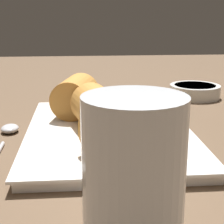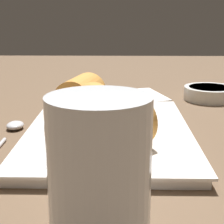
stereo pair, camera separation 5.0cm
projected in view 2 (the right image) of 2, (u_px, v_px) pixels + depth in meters
The scene contains 9 objects.
table_surface at pixel (109, 140), 52.89cm from camera, with size 180.00×140.00×2.00cm.
serving_plate at pixel (112, 133), 50.38cm from camera, with size 30.51×21.62×1.50cm.
roll_front_left at pixel (97, 108), 49.39cm from camera, with size 9.56×7.43×5.67cm.
roll_front_right at pixel (82, 94), 57.17cm from camera, with size 9.56×7.43×5.67cm.
roll_back_left at pixel (118, 126), 41.94cm from camera, with size 9.60×9.84×5.67cm.
dipping_bowl_near at pixel (210, 93), 72.01cm from camera, with size 9.82×9.82×2.50cm.
spoon at pixel (10, 132), 51.99cm from camera, with size 18.31×2.46×1.11cm.
napkin at pixel (137, 96), 73.59cm from camera, with size 13.98×12.84×0.60cm.
drinking_glass at pixel (101, 174), 26.61cm from camera, with size 7.42×7.42×11.34cm.
Camera 2 is at (49.87, 1.38, 19.02)cm, focal length 60.00 mm.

